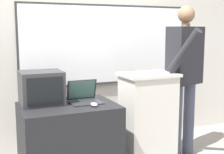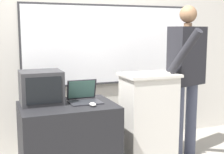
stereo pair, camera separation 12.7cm
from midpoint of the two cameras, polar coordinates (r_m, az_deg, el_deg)
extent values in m
cube|color=beige|center=(4.01, -3.25, 8.21)|extent=(6.40, 0.12, 2.92)
cube|color=#2D2D30|center=(4.05, 0.72, 5.94)|extent=(2.29, 0.02, 1.02)
cube|color=white|center=(4.04, 0.74, 5.93)|extent=(2.24, 0.02, 0.97)
cube|color=#2D2D30|center=(4.08, 0.81, -1.03)|extent=(2.02, 0.04, 0.02)
cube|color=beige|center=(3.47, 7.69, -8.03)|extent=(0.54, 0.40, 1.00)
cube|color=beige|center=(3.36, 7.86, 0.38)|extent=(0.59, 0.43, 0.03)
cube|color=black|center=(3.15, -6.82, -11.87)|extent=(0.91, 0.66, 0.78)
cylinder|color=#474C60|center=(3.69, 12.90, -8.21)|extent=(0.13, 0.13, 0.87)
cylinder|color=#474C60|center=(3.87, 15.15, -7.49)|extent=(0.13, 0.13, 0.87)
cube|color=#232328|center=(3.64, 14.49, 3.76)|extent=(0.48, 0.33, 0.65)
cylinder|color=#8C6647|center=(3.63, 14.70, 9.23)|extent=(0.09, 0.09, 0.04)
sphere|color=#8C6647|center=(3.63, 14.77, 11.06)|extent=(0.19, 0.19, 0.19)
cylinder|color=#232328|center=(3.29, 13.89, 4.04)|extent=(0.21, 0.45, 0.54)
cylinder|color=#232328|center=(3.83, 16.69, 3.55)|extent=(0.08, 0.08, 0.62)
cube|color=#28282D|center=(3.08, -3.67, -4.68)|extent=(0.31, 0.22, 0.01)
cube|color=#28282D|center=(3.18, -4.45, -2.27)|extent=(0.30, 0.06, 0.21)
cube|color=#4C7A6B|center=(3.18, -4.41, -2.26)|extent=(0.27, 0.05, 0.18)
cube|color=beige|center=(3.33, 8.73, 0.70)|extent=(0.46, 0.11, 0.02)
ellipsoid|color=silver|center=(2.95, -2.31, -5.03)|extent=(0.06, 0.10, 0.03)
ellipsoid|color=#BCBCC1|center=(3.44, 11.83, 0.99)|extent=(0.06, 0.10, 0.03)
cube|color=#333335|center=(3.09, -11.71, -1.85)|extent=(0.40, 0.35, 0.32)
cube|color=black|center=(2.91, -11.11, -2.45)|extent=(0.32, 0.01, 0.25)
camera|label=1|loc=(0.06, -88.87, 0.17)|focal=50.00mm
camera|label=2|loc=(0.06, 91.13, -0.17)|focal=50.00mm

